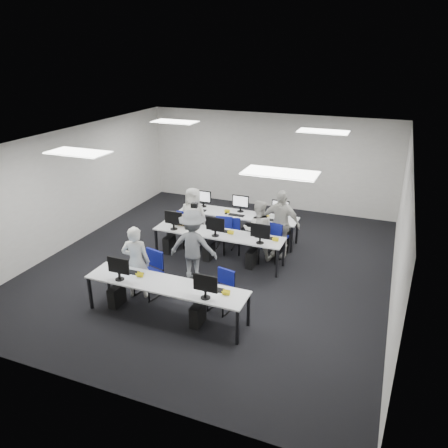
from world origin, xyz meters
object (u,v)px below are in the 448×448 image
at_px(chair_2, 184,236).
at_px(chair_5, 188,231).
at_px(student_0, 136,262).
at_px(student_1, 258,230).
at_px(chair_1, 221,298).
at_px(chair_6, 226,236).
at_px(chair_7, 277,244).
at_px(chair_4, 267,250).
at_px(chair_0, 150,281).
at_px(student_2, 193,217).
at_px(photographer, 193,246).
at_px(student_3, 280,224).
at_px(desk_front, 166,286).
at_px(desk_mid, 218,235).
at_px(chair_3, 232,242).

xyz_separation_m(chair_2, chair_5, (0.00, 0.23, 0.03)).
relative_size(student_0, student_1, 1.04).
bearing_deg(chair_1, student_0, -162.00).
height_order(chair_1, chair_6, chair_6).
bearing_deg(chair_7, chair_4, -102.29).
height_order(chair_5, student_0, student_0).
relative_size(chair_0, chair_2, 1.17).
bearing_deg(student_2, photographer, -67.53).
height_order(chair_4, student_0, student_0).
bearing_deg(chair_2, student_3, 21.47).
xyz_separation_m(chair_1, chair_2, (-2.07, 2.50, -0.00)).
distance_m(chair_5, student_2, 0.54).
height_order(desk_front, chair_2, chair_2).
relative_size(desk_front, chair_2, 3.93).
distance_m(chair_4, student_2, 2.13).
relative_size(chair_4, student_2, 0.57).
distance_m(chair_4, chair_6, 1.28).
xyz_separation_m(desk_mid, chair_0, (-0.74, -1.99, -0.38)).
distance_m(chair_0, chair_3, 2.71).
relative_size(chair_2, student_0, 0.52).
relative_size(chair_3, student_2, 0.55).
relative_size(chair_5, student_1, 0.61).
xyz_separation_m(desk_mid, chair_2, (-1.20, 0.52, -0.42)).
bearing_deg(chair_6, chair_2, -175.21).
distance_m(chair_3, chair_4, 0.96).
relative_size(chair_0, student_2, 0.62).
relative_size(chair_4, chair_7, 0.95).
distance_m(desk_mid, chair_6, 0.92).
bearing_deg(student_3, chair_1, -92.78).
distance_m(desk_mid, chair_5, 1.46).
bearing_deg(chair_4, chair_3, 153.19).
height_order(chair_1, chair_2, chair_1).
xyz_separation_m(student_2, photographer, (0.80, -1.70, 0.05)).
height_order(chair_3, student_2, student_2).
height_order(chair_4, student_1, student_1).
bearing_deg(student_0, student_3, -145.09).
xyz_separation_m(chair_4, student_1, (-0.24, 0.01, 0.48)).
bearing_deg(chair_6, chair_7, -11.65).
height_order(desk_front, chair_4, chair_4).
relative_size(desk_mid, student_0, 2.04).
xyz_separation_m(chair_0, chair_4, (1.83, 2.44, -0.02)).
bearing_deg(student_2, chair_0, -87.89).
bearing_deg(chair_0, chair_2, 114.17).
height_order(desk_front, chair_0, chair_0).
bearing_deg(photographer, chair_2, -65.84).
xyz_separation_m(chair_7, student_0, (-2.18, -2.95, 0.49)).
bearing_deg(desk_mid, student_1, 28.53).
bearing_deg(chair_2, student_2, 44.79).
distance_m(desk_front, chair_5, 3.58).
bearing_deg(student_3, chair_4, -113.46).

